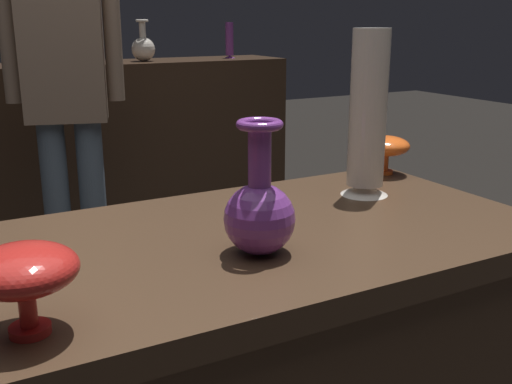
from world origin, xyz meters
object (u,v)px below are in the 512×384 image
Objects in this scene: vase_centerpiece at (260,210)px; vase_right_accent at (386,147)px; shelf_vase_far_right at (230,41)px; vase_tall_behind at (24,272)px; visitor_center_back at (65,83)px; vase_left_accent at (368,117)px; shelf_vase_right at (143,48)px.

vase_right_accent is at bearing 30.80° from vase_centerpiece.
vase_centerpiece is 1.24× the size of shelf_vase_far_right.
vase_tall_behind is 0.09× the size of visitor_center_back.
vase_centerpiece is 2.54m from shelf_vase_far_right.
vase_centerpiece reaches higher than vase_right_accent.
vase_tall_behind is at bearing -165.21° from vase_centerpiece.
visitor_center_back reaches higher than vase_tall_behind.
visitor_center_back reaches higher than vase_right_accent.
shelf_vase_far_right is (1.50, 2.40, 0.19)m from vase_tall_behind.
visitor_center_back is at bearing 113.20° from vase_right_accent.
shelf_vase_far_right is at bearing -132.05° from visitor_center_back.
vase_centerpiece is 1.89× the size of vase_right_accent.
vase_tall_behind is 1.10m from vase_right_accent.
shelf_vase_far_right is at bearing 72.11° from vase_left_accent.
shelf_vase_right is (-0.03, 1.91, 0.19)m from vase_right_accent.
vase_centerpiece reaches higher than vase_tall_behind.
shelf_vase_far_right is 0.92× the size of shelf_vase_right.
vase_tall_behind is 1.83m from visitor_center_back.
vase_right_accent is at bearing -89.24° from shelf_vase_right.
shelf_vase_right is (0.98, 2.37, 0.17)m from vase_tall_behind.
visitor_center_back is (-0.56, 1.32, 0.08)m from vase_right_accent.
shelf_vase_far_right is (1.08, 2.29, 0.20)m from vase_centerpiece.
shelf_vase_right is at bearing -176.60° from shelf_vase_far_right.
shelf_vase_right is 0.81m from visitor_center_back.
vase_left_accent is (0.82, 0.32, 0.10)m from vase_tall_behind.
vase_centerpiece is 1.67m from visitor_center_back.
vase_tall_behind is 2.57m from shelf_vase_right.
visitor_center_back is (0.44, 1.77, 0.07)m from vase_tall_behind.
vase_tall_behind is 1.13× the size of vase_right_accent.
vase_tall_behind is 2.84m from shelf_vase_far_right.
shelf_vase_right reaches higher than vase_right_accent.
vase_centerpiece is 0.68m from vase_right_accent.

